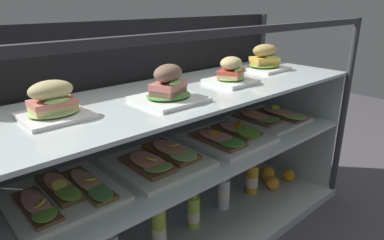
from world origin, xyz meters
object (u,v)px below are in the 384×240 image
Objects in this scene: plated_roll_sandwich_far_left at (53,103)px; orange_fruit_beside_bottles at (289,175)px; open_sandwich_tray_near_right_corner at (270,117)px; juice_bottle_front_middle at (224,192)px; open_sandwich_tray_mid_left at (228,137)px; open_sandwich_tray_far_left at (63,194)px; plated_roll_sandwich_far_right at (231,73)px; juice_bottle_front_second at (159,229)px; open_sandwich_tray_center at (160,159)px; plated_roll_sandwich_near_right_corner at (168,88)px; orange_fruit_rolled_forward at (273,183)px; juice_bottle_near_post at (194,212)px; juice_bottle_back_left at (252,178)px; plated_roll_sandwich_near_left_corner at (264,60)px.

orange_fruit_beside_bottles is at bearing -3.65° from plated_roll_sandwich_far_left.
open_sandwich_tray_near_right_corner is 1.70× the size of juice_bottle_front_middle.
plated_roll_sandwich_far_left reaches higher than open_sandwich_tray_mid_left.
plated_roll_sandwich_far_left is 0.28m from open_sandwich_tray_far_left.
juice_bottle_front_second is at bearing 176.84° from plated_roll_sandwich_far_right.
plated_roll_sandwich_far_left reaches higher than open_sandwich_tray_center.
plated_roll_sandwich_near_right_corner is 0.95m from orange_fruit_rolled_forward.
plated_roll_sandwich_near_right_corner is at bearing -174.88° from open_sandwich_tray_near_right_corner.
open_sandwich_tray_center is at bearing 178.19° from plated_roll_sandwich_far_right.
plated_roll_sandwich_far_left reaches higher than open_sandwich_tray_far_left.
plated_roll_sandwich_near_right_corner is at bearing -73.99° from open_sandwich_tray_center.
open_sandwich_tray_near_right_corner is 1.73× the size of juice_bottle_near_post.
open_sandwich_tray_mid_left reaches higher than open_sandwich_tray_near_right_corner.
plated_roll_sandwich_far_left is 0.94× the size of juice_bottle_near_post.
plated_roll_sandwich_far_left is at bearing 172.52° from open_sandwich_tray_center.
plated_roll_sandwich_near_right_corner reaches higher than open_sandwich_tray_mid_left.
open_sandwich_tray_far_left is at bearing 177.99° from plated_roll_sandwich_far_right.
juice_bottle_front_middle is 0.21m from juice_bottle_back_left.
open_sandwich_tray_near_right_corner is at bearing 1.50° from open_sandwich_tray_center.
orange_fruit_rolled_forward is at bearing -1.86° from open_sandwich_tray_mid_left.
juice_bottle_front_second is 3.59× the size of orange_fruit_beside_bottles.
plated_roll_sandwich_far_right is 0.59m from juice_bottle_front_middle.
juice_bottle_front_second is 0.62m from juice_bottle_back_left.
plated_roll_sandwich_near_right_corner is at bearing -172.82° from juice_bottle_back_left.
open_sandwich_tray_far_left is at bearing -178.35° from juice_bottle_front_middle.
open_sandwich_tray_mid_left is 1.68× the size of juice_bottle_near_post.
juice_bottle_front_middle is at bearing -172.82° from plated_roll_sandwich_near_left_corner.
open_sandwich_tray_center is at bearing -172.91° from juice_bottle_near_post.
open_sandwich_tray_near_right_corner is (0.34, 0.03, -0.28)m from plated_roll_sandwich_far_right.
juice_bottle_back_left is at bearing 7.18° from plated_roll_sandwich_near_right_corner.
plated_roll_sandwich_near_left_corner is 0.79m from juice_bottle_near_post.
open_sandwich_tray_mid_left is 4.67× the size of orange_fruit_rolled_forward.
open_sandwich_tray_far_left is at bearing 179.23° from juice_bottle_front_second.
plated_roll_sandwich_far_left is 2.62× the size of orange_fruit_rolled_forward.
juice_bottle_back_left is (0.95, -0.01, -0.59)m from plated_roll_sandwich_far_left.
plated_roll_sandwich_far_right is 0.77m from open_sandwich_tray_far_left.
plated_roll_sandwich_near_right_corner reaches higher than plated_roll_sandwich_far_right.
open_sandwich_tray_near_right_corner reaches higher than orange_fruit_beside_bottles.
plated_roll_sandwich_near_right_corner reaches higher than juice_bottle_front_middle.
open_sandwich_tray_far_left is at bearing 177.79° from open_sandwich_tray_center.
open_sandwich_tray_far_left is at bearing 177.76° from open_sandwich_tray_mid_left.
open_sandwich_tray_near_right_corner reaches higher than juice_bottle_front_middle.
orange_fruit_rolled_forward is at bearing 1.46° from plated_roll_sandwich_near_right_corner.
plated_roll_sandwich_near_right_corner is 0.63m from juice_bottle_near_post.
juice_bottle_front_second is (-0.01, 0.01, -0.31)m from open_sandwich_tray_center.
juice_bottle_back_left is (0.97, 0.02, -0.32)m from open_sandwich_tray_far_left.
open_sandwich_tray_near_right_corner is at bearing 0.24° from open_sandwich_tray_far_left.
open_sandwich_tray_mid_left is at bearing -3.64° from juice_bottle_front_second.
juice_bottle_back_left is (-0.10, -0.04, -0.60)m from plated_roll_sandwich_near_left_corner.
plated_roll_sandwich_far_right is 0.64m from juice_bottle_back_left.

